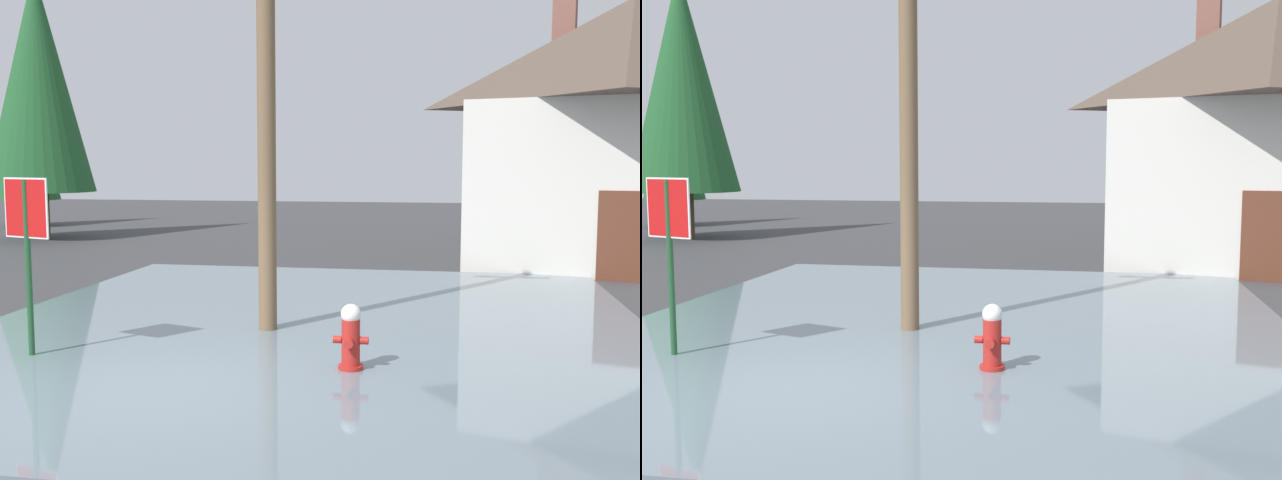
# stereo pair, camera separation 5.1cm
# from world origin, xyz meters

# --- Properties ---
(ground_plane) EXTENTS (80.00, 80.00, 0.10)m
(ground_plane) POSITION_xyz_m (0.00, 0.00, -0.05)
(ground_plane) COLOR #38383A
(flood_puddle) EXTENTS (10.50, 12.20, 0.05)m
(flood_puddle) POSITION_xyz_m (1.23, 3.63, 0.03)
(flood_puddle) COLOR slate
(flood_puddle) RESTS_ON ground
(lane_stop_bar) EXTENTS (3.09, 0.44, 0.01)m
(lane_stop_bar) POSITION_xyz_m (-0.09, -1.92, 0.00)
(lane_stop_bar) COLOR silver
(lane_stop_bar) RESTS_ON ground
(stop_sign_near) EXTENTS (0.76, 0.27, 2.43)m
(stop_sign_near) POSITION_xyz_m (-2.12, 1.11, 1.75)
(stop_sign_near) COLOR #1E4C28
(stop_sign_near) RESTS_ON ground
(fire_hydrant) EXTENTS (0.44, 0.38, 0.88)m
(fire_hydrant) POSITION_xyz_m (2.18, 1.17, 0.43)
(fire_hydrant) COLOR #AD231E
(fire_hydrant) RESTS_ON ground
(utility_pole) EXTENTS (1.60, 0.28, 7.69)m
(utility_pole) POSITION_xyz_m (0.62, 3.15, 4.02)
(utility_pole) COLOR brown
(utility_pole) RESTS_ON ground
(house) EXTENTS (9.02, 8.34, 7.25)m
(house) POSITION_xyz_m (7.79, 12.28, 3.49)
(house) COLOR beige
(house) RESTS_ON ground
(pine_tree_tall_left) EXTENTS (3.58, 3.58, 8.96)m
(pine_tree_tall_left) POSITION_xyz_m (-10.30, 15.32, 5.27)
(pine_tree_tall_left) COLOR #4C3823
(pine_tree_tall_left) RESTS_ON ground
(pine_tree_mid_left) EXTENTS (2.41, 2.41, 6.04)m
(pine_tree_mid_left) POSITION_xyz_m (-13.53, 19.86, 3.55)
(pine_tree_mid_left) COLOR #4C3823
(pine_tree_mid_left) RESTS_ON ground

